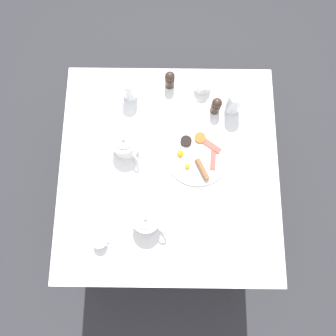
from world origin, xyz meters
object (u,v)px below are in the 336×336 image
at_px(salt_grinder, 215,106).
at_px(water_glass_tall, 128,88).
at_px(teacup_with_saucer_left, 202,86).
at_px(napkin_folded, 215,251).
at_px(teapot_near, 125,144).
at_px(fork_by_plate, 252,201).
at_px(water_glass_short, 234,103).
at_px(knife_by_plate, 91,103).
at_px(pepper_grinder, 168,79).
at_px(creamer_jug, 99,242).
at_px(teapot_far, 146,220).
at_px(breakfast_plate, 196,154).

bearing_deg(salt_grinder, water_glass_tall, 169.26).
height_order(teacup_with_saucer_left, napkin_folded, teacup_with_saucer_left).
distance_m(teapot_near, fork_by_plate, 0.64).
distance_m(teacup_with_saucer_left, water_glass_short, 0.19).
height_order(water_glass_tall, knife_by_plate, water_glass_tall).
xyz_separation_m(pepper_grinder, fork_by_plate, (0.39, -0.58, -0.05)).
height_order(fork_by_plate, knife_by_plate, same).
xyz_separation_m(teacup_with_saucer_left, water_glass_short, (0.14, -0.11, 0.04)).
xyz_separation_m(teapot_near, teacup_with_saucer_left, (0.36, 0.32, -0.03)).
bearing_deg(pepper_grinder, fork_by_plate, -56.13).
bearing_deg(napkin_folded, fork_by_plate, 52.47).
height_order(creamer_jug, napkin_folded, creamer_jug).
distance_m(teacup_with_saucer_left, creamer_jug, 0.89).
relative_size(teapot_near, salt_grinder, 1.70).
xyz_separation_m(creamer_jug, knife_by_plate, (-0.09, 0.67, -0.02)).
relative_size(teacup_with_saucer_left, napkin_folded, 1.03).
distance_m(creamer_jug, napkin_folded, 0.51).
xyz_separation_m(teacup_with_saucer_left, water_glass_tall, (-0.36, -0.04, 0.04)).
bearing_deg(napkin_folded, water_glass_short, 82.07).
height_order(creamer_jug, pepper_grinder, pepper_grinder).
xyz_separation_m(water_glass_short, fork_by_plate, (0.08, -0.46, -0.07)).
relative_size(teapot_near, water_glass_short, 1.28).
relative_size(water_glass_short, pepper_grinder, 1.32).
height_order(teapot_near, salt_grinder, teapot_near).
bearing_deg(knife_by_plate, creamer_jug, -82.48).
distance_m(teapot_far, pepper_grinder, 0.69).
distance_m(water_glass_short, pepper_grinder, 0.34).
bearing_deg(teacup_with_saucer_left, napkin_folded, -86.41).
relative_size(teapot_near, teacup_with_saucer_left, 1.22).
bearing_deg(teacup_with_saucer_left, fork_by_plate, -68.35).
xyz_separation_m(water_glass_tall, water_glass_short, (0.50, -0.07, 0.00)).
distance_m(breakfast_plate, teacup_with_saucer_left, 0.35).
bearing_deg(fork_by_plate, teapot_near, 156.97).
distance_m(breakfast_plate, napkin_folded, 0.45).
xyz_separation_m(salt_grinder, fork_by_plate, (0.16, -0.45, -0.05)).
height_order(teapot_near, water_glass_short, water_glass_short).
xyz_separation_m(napkin_folded, fork_by_plate, (0.17, 0.23, -0.00)).
relative_size(water_glass_tall, salt_grinder, 1.27).
height_order(breakfast_plate, teapot_far, teapot_far).
height_order(teapot_far, creamer_jug, teapot_far).
xyz_separation_m(water_glass_short, knife_by_plate, (-0.69, 0.02, -0.07)).
bearing_deg(teapot_far, pepper_grinder, -61.83).
bearing_deg(creamer_jug, napkin_folded, -3.89).
xyz_separation_m(teapot_far, pepper_grinder, (0.09, 0.68, 0.00)).
height_order(teapot_far, water_glass_short, water_glass_short).
bearing_deg(pepper_grinder, knife_by_plate, -164.94).
relative_size(water_glass_tall, pepper_grinder, 1.27).
xyz_separation_m(breakfast_plate, teapot_far, (-0.22, -0.31, 0.05)).
bearing_deg(water_glass_tall, salt_grinder, -10.74).
relative_size(pepper_grinder, salt_grinder, 1.00).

